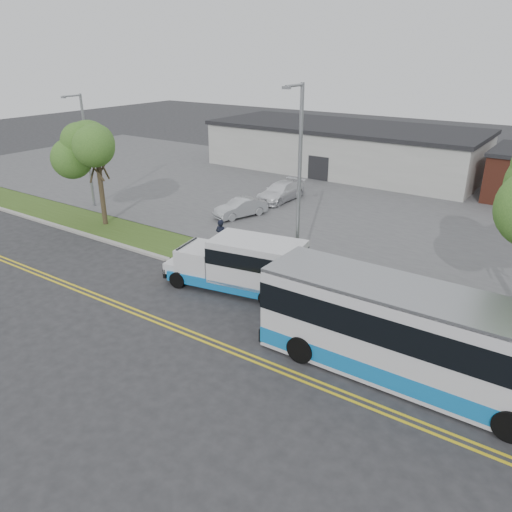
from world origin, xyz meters
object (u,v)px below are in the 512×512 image
Objects in this scene: parked_car_b at (280,192)px; tree_west at (96,148)px; transit_bus at (432,342)px; streetlight_near at (299,181)px; streetlight_far at (86,147)px; pedestrian at (221,237)px; shuttle_bus at (244,263)px; parked_car_a at (240,208)px.

tree_west is at bearing -119.12° from parked_car_b.
parked_car_b is (-16.27, 16.39, -0.94)m from transit_bus.
streetlight_near is 19.20m from streetlight_far.
pedestrian is at bearing 171.45° from streetlight_near.
streetlight_near reaches higher than parked_car_b.
shuttle_bus is (13.40, -2.66, -3.68)m from tree_west.
tree_west is at bearing -0.07° from pedestrian.
shuttle_bus reaches higher than parked_car_a.
streetlight_far is 18.33m from shuttle_bus.
transit_bus is (22.98, -5.00, -3.39)m from tree_west.
streetlight_far reaches higher than pedestrian.
pedestrian is (-13.33, 5.33, -0.62)m from transit_bus.
tree_west is 15.01m from streetlight_near.
streetlight_far is at bearing 165.11° from transit_bus.
pedestrian is at bearing -73.72° from parked_car_b.
pedestrian is at bearing 158.28° from transit_bus.
streetlight_near is 0.77× the size of transit_bus.
tree_west is at bearing 178.20° from streetlight_near.
parked_car_a is at bearing -90.46° from parked_car_b.
tree_west is 13.90m from parked_car_b.
transit_bus is 6.12× the size of pedestrian.
shuttle_bus reaches higher than parked_car_b.
pedestrian is (9.65, 0.33, -4.02)m from tree_west.
parked_car_a is 4.99m from parked_car_b.
streetlight_far is 0.65× the size of transit_bus.
tree_west is at bearing 167.80° from transit_bus.
streetlight_far is (-19.00, 2.69, -0.76)m from streetlight_near.
tree_west is 14.15m from shuttle_bus.
streetlight_far is (-4.00, 2.22, -0.65)m from tree_west.
pedestrian is 6.82m from parked_car_a.
transit_bus is at bearing -14.97° from streetlight_far.
transit_bus is at bearing -29.58° from streetlight_near.
parked_car_b reaches higher than parked_car_a.
shuttle_bus is at bearing -63.13° from parked_car_b.
transit_bus is 23.11m from parked_car_b.
streetlight_far reaches higher than parked_car_b.
streetlight_near is at bearing -8.05° from streetlight_far.
pedestrian is (-3.76, 3.00, -0.33)m from shuttle_bus.
streetlight_far is at bearing 154.32° from shuttle_bus.
parked_car_b is (6.70, 11.39, -4.33)m from tree_west.
streetlight_near reaches higher than pedestrian.
parked_car_a is (6.54, 6.39, -4.39)m from tree_west.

